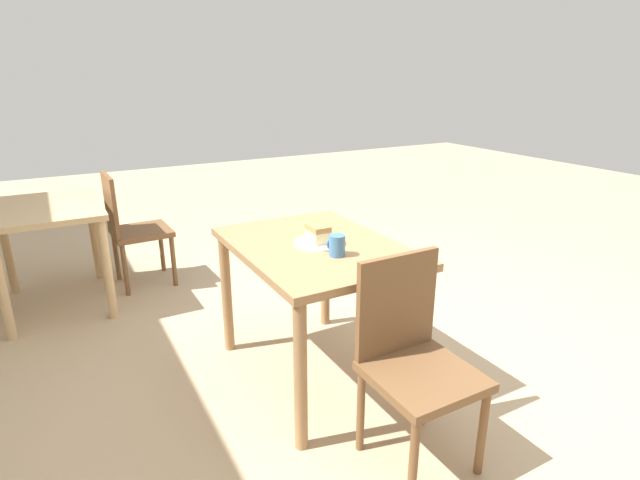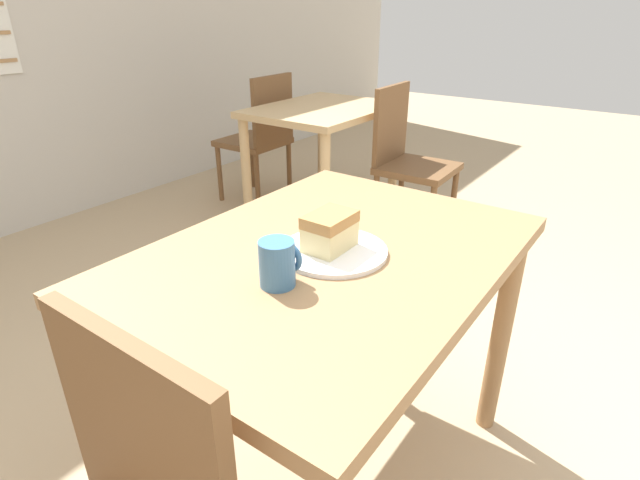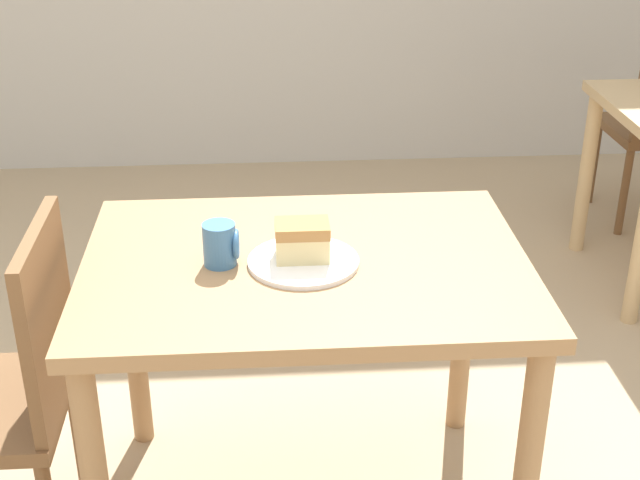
% 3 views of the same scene
% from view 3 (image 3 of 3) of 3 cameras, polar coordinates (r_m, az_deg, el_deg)
% --- Properties ---
extents(dining_table_near, '(1.07, 0.78, 0.78)m').
position_cam_3_polar(dining_table_near, '(2.19, -0.90, -3.89)').
color(dining_table_near, '#9E754C').
rests_on(dining_table_near, ground_plane).
extents(chair_near_window, '(0.42, 0.42, 0.90)m').
position_cam_3_polar(chair_near_window, '(2.32, -19.48, -8.83)').
color(chair_near_window, brown).
rests_on(chair_near_window, ground_plane).
extents(plate, '(0.27, 0.27, 0.01)m').
position_cam_3_polar(plate, '(2.12, -1.07, -1.39)').
color(plate, white).
rests_on(plate, dining_table_near).
extents(cake_slice, '(0.13, 0.09, 0.09)m').
position_cam_3_polar(cake_slice, '(2.10, -1.14, -0.01)').
color(cake_slice, beige).
rests_on(cake_slice, plate).
extents(coffee_mug, '(0.09, 0.08, 0.10)m').
position_cam_3_polar(coffee_mug, '(2.11, -6.34, -0.27)').
color(coffee_mug, teal).
rests_on(coffee_mug, dining_table_near).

